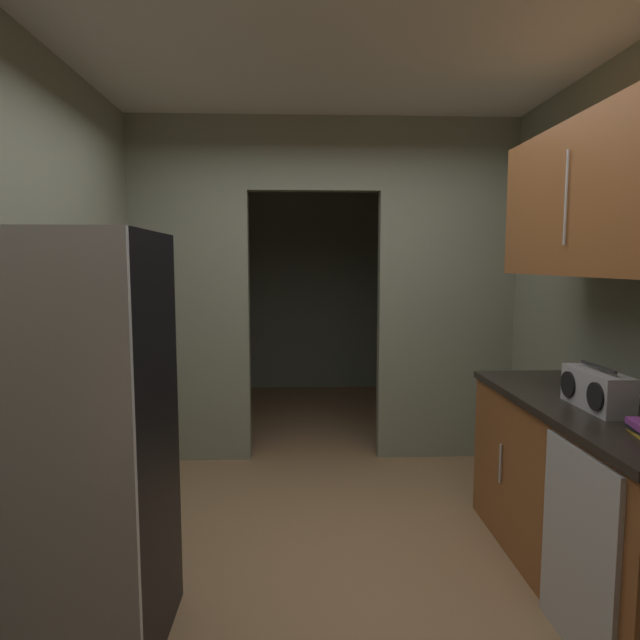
{
  "coord_description": "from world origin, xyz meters",
  "views": [
    {
      "loc": [
        -0.22,
        -2.6,
        1.59
      ],
      "look_at": [
        -0.06,
        1.08,
        1.2
      ],
      "focal_mm": 30.65,
      "sensor_mm": 36.0,
      "label": 1
    }
  ],
  "objects": [
    {
      "name": "kitchen_partition",
      "position": [
        0.03,
        1.76,
        1.46
      ],
      "size": [
        3.05,
        0.12,
        2.71
      ],
      "color": "gray",
      "rests_on": "ground"
    },
    {
      "name": "dishwasher",
      "position": [
        0.91,
        -0.55,
        0.42
      ],
      "size": [
        0.02,
        0.56,
        0.85
      ],
      "color": "#B7BABC",
      "rests_on": "ground"
    },
    {
      "name": "refrigerator",
      "position": [
        -1.13,
        -0.44,
        0.86
      ],
      "size": [
        0.71,
        0.71,
        1.71
      ],
      "color": "black",
      "rests_on": "ground"
    },
    {
      "name": "ground",
      "position": [
        0.0,
        0.0,
        0.0
      ],
      "size": [
        20.0,
        20.0,
        0.0
      ],
      "primitive_type": "plane",
      "color": "#93704C"
    },
    {
      "name": "kitchen_overhead_slab",
      "position": [
        0.0,
        0.53,
        2.74
      ],
      "size": [
        3.45,
        7.52,
        0.06
      ],
      "primitive_type": "cube",
      "color": "silver"
    },
    {
      "name": "upper_cabinet_counterside",
      "position": [
        1.21,
        -0.08,
        1.89
      ],
      "size": [
        0.36,
        1.51,
        0.73
      ],
      "color": "brown"
    },
    {
      "name": "adjoining_room_shell",
      "position": [
        0.0,
        3.52,
        1.36
      ],
      "size": [
        3.05,
        2.61,
        2.71
      ],
      "color": "gray",
      "rests_on": "ground"
    },
    {
      "name": "boombox",
      "position": [
        1.18,
        -0.15,
        1.0
      ],
      "size": [
        0.15,
        0.41,
        0.21
      ],
      "color": "#B2B2B7",
      "rests_on": "lower_cabinet_run"
    },
    {
      "name": "lower_cabinet_run",
      "position": [
        1.21,
        -0.08,
        0.45
      ],
      "size": [
        0.62,
        1.68,
        0.91
      ],
      "color": "brown",
      "rests_on": "ground"
    }
  ]
}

